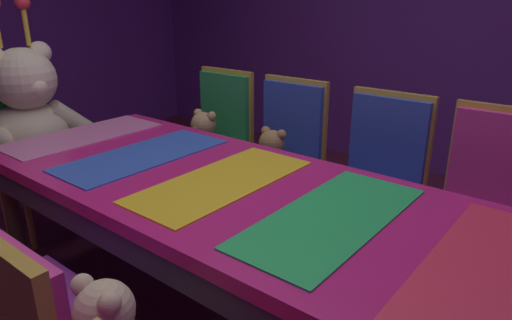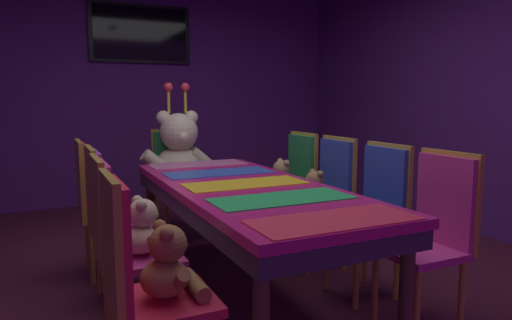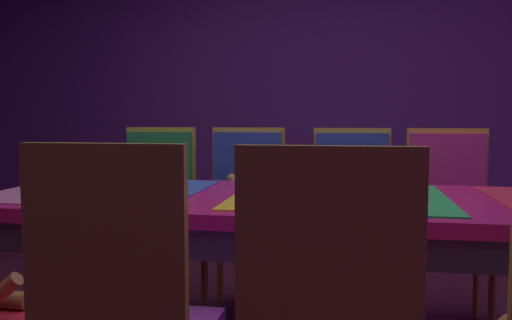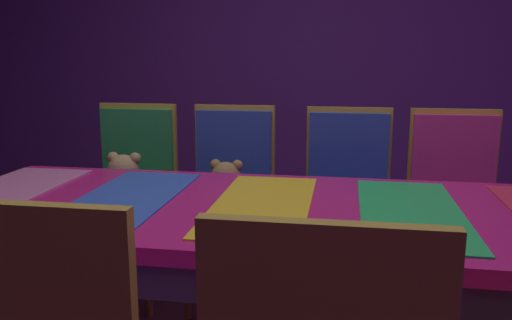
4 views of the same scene
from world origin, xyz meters
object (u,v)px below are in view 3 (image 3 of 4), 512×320
object	(u,v)px
chair_right_0	(448,204)
teddy_right_3	(148,202)
banquet_table	(276,218)
chair_left_2	(119,295)
teddy_left_1	(331,293)
teddy_right_2	(241,206)
chair_right_3	(157,196)
chair_right_2	(246,199)
chair_left_1	(329,310)
chair_right_1	(351,202)

from	to	relation	value
chair_right_0	teddy_right_3	size ratio (longest dim) A/B	3.04
banquet_table	chair_left_2	bearing A→B (deg)	160.33
banquet_table	chair_right_0	size ratio (longest dim) A/B	2.30
teddy_left_1	chair_left_2	size ratio (longest dim) A/B	0.33
teddy_left_1	teddy_right_2	xyz separation A→B (m)	(1.37, 0.52, -0.01)
chair_right_3	chair_left_2	bearing A→B (deg)	17.20
chair_right_2	chair_left_2	bearing A→B (deg)	-0.19
banquet_table	chair_right_3	size ratio (longest dim) A/B	2.30
chair_left_2	teddy_left_1	bearing A→B (deg)	-76.60
chair_left_2	teddy_right_2	distance (m)	1.50
chair_left_1	chair_right_2	size ratio (longest dim) A/B	1.00
teddy_left_1	chair_left_2	xyz separation A→B (m)	(-0.13, 0.53, 0.01)
chair_right_1	teddy_right_3	distance (m)	1.09
teddy_left_1	teddy_right_3	distance (m)	1.72
teddy_right_2	chair_right_1	bearing A→B (deg)	102.87
banquet_table	teddy_right_2	distance (m)	0.75
teddy_left_1	teddy_right_3	bearing A→B (deg)	37.18
banquet_table	chair_right_0	xyz separation A→B (m)	(0.82, -0.78, -0.06)
chair_left_2	chair_right_0	bearing A→B (deg)	-33.13
teddy_right_2	chair_right_3	distance (m)	0.53
chair_right_0	chair_right_1	xyz separation A→B (m)	(-0.00, 0.49, 0.00)
chair_right_3	teddy_right_3	xyz separation A→B (m)	(-0.15, 0.00, -0.01)
chair_left_2	chair_left_1	bearing A→B (deg)	-92.08
teddy_left_1	chair_right_1	size ratio (longest dim) A/B	0.33
banquet_table	chair_left_1	world-z (taller)	chair_left_1
chair_left_1	chair_right_2	world-z (taller)	same
chair_left_2	teddy_right_3	world-z (taller)	chair_left_2
teddy_right_3	chair_right_0	bearing A→B (deg)	95.09
chair_left_1	chair_right_3	bearing A→B (deg)	32.02
chair_left_2	chair_right_3	size ratio (longest dim) A/B	1.00
banquet_table	chair_left_2	size ratio (longest dim) A/B	2.30
chair_right_0	chair_right_2	size ratio (longest dim) A/B	1.00
chair_left_2	chair_right_2	size ratio (longest dim) A/B	1.00
banquet_table	chair_left_2	distance (m)	0.86
chair_left_1	chair_right_3	xyz separation A→B (m)	(1.66, 1.04, 0.00)
chair_left_1	chair_right_1	world-z (taller)	same
chair_right_1	chair_right_3	world-z (taller)	same
chair_right_1	chair_left_1	bearing A→B (deg)	-1.60
chair_left_1	teddy_right_3	distance (m)	1.83
banquet_table	chair_right_3	distance (m)	1.15
chair_left_2	chair_right_1	distance (m)	1.73
chair_left_2	chair_right_1	xyz separation A→B (m)	(1.63, -0.58, 0.00)
teddy_right_3	chair_right_3	bearing A→B (deg)	180.00
chair_right_2	chair_right_3	distance (m)	0.51
chair_right_1	chair_left_2	bearing A→B (deg)	-19.47
banquet_table	teddy_right_3	xyz separation A→B (m)	(0.68, 0.80, -0.06)
chair_left_1	chair_left_2	distance (m)	0.53
chair_right_0	teddy_right_2	distance (m)	1.07
chair_left_2	teddy_right_2	size ratio (longest dim) A/B	3.26
teddy_left_1	teddy_right_3	size ratio (longest dim) A/B	1.00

